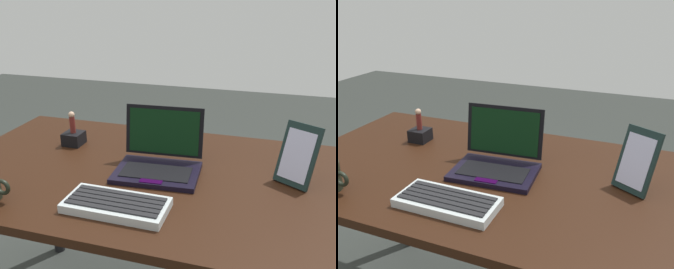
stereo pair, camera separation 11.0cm
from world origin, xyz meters
TOP-DOWN VIEW (x-y plane):
  - desk at (0.00, 0.00)m, footprint 1.44×0.81m
  - laptop_front at (0.02, 0.01)m, footprint 0.29×0.24m
  - external_keyboard at (-0.03, -0.25)m, footprint 0.29×0.13m
  - photo_frame at (0.46, 0.05)m, footprint 0.13×0.12m
  - figurine_stand at (-0.38, 0.14)m, footprint 0.07×0.07m
  - figurine at (-0.38, 0.14)m, footprint 0.02×0.02m

SIDE VIEW (x-z plane):
  - desk at x=0.00m, z-range 0.28..1.03m
  - external_keyboard at x=-0.03m, z-range 0.74..0.77m
  - figurine_stand at x=-0.38m, z-range 0.75..0.79m
  - laptop_front at x=0.02m, z-range 0.68..0.89m
  - figurine at x=-0.38m, z-range 0.80..0.88m
  - photo_frame at x=0.46m, z-range 0.74..0.94m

